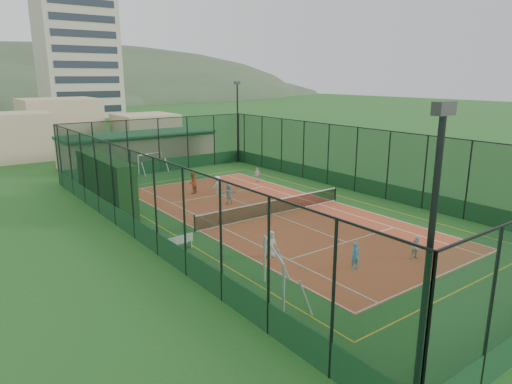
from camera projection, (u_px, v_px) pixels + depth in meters
ground at (273, 214)px, 29.77m from camera, size 300.00×300.00×0.00m
court_slab at (273, 214)px, 29.77m from camera, size 11.17×23.97×0.01m
tennis_net at (273, 207)px, 29.64m from camera, size 11.67×0.12×1.06m
perimeter_fence at (273, 177)px, 29.15m from camera, size 18.12×34.12×5.00m
floodlight_sw at (427, 277)px, 10.87m from camera, size 0.60×0.26×8.25m
floodlight_ne at (238, 123)px, 46.63m from camera, size 0.60×0.26×8.25m
clubhouse at (138, 149)px, 46.50m from camera, size 15.20×7.20×3.15m
apartment_tower at (77, 46)px, 96.79m from camera, size 15.00×12.00×30.00m
hedge_left at (106, 184)px, 30.38m from camera, size 1.24×8.23×3.60m
white_bench at (179, 242)px, 23.63m from camera, size 1.53×0.54×0.85m
futsal_goal_near at (273, 274)px, 18.26m from camera, size 3.39×2.25×2.13m
futsal_goal_far at (150, 163)px, 42.33m from camera, size 2.91×1.49×1.80m
child_near_left at (271, 244)px, 22.60m from camera, size 0.68×0.46×1.36m
child_near_mid at (356, 256)px, 21.20m from camera, size 0.53×0.40×1.30m
child_near_right at (417, 247)px, 22.40m from camera, size 0.69×0.61×1.19m
child_far_left at (217, 185)px, 34.70m from camera, size 1.01×0.74×1.40m
child_far_right at (257, 175)px, 38.77m from camera, size 0.75×0.38×1.23m
child_far_back at (229, 194)px, 32.03m from camera, size 1.38×0.55×1.46m
coach at (192, 183)px, 34.86m from camera, size 1.00×0.96×1.63m
tennis_balls at (269, 207)px, 31.24m from camera, size 5.52×1.58×0.07m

